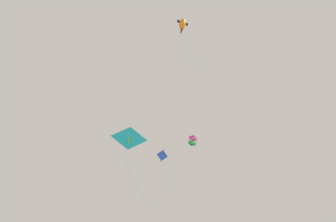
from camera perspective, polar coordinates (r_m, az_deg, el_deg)
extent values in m
cube|color=blue|center=(39.27, -1.01, -7.76)|extent=(0.73, 1.23, 1.36)
cylinder|color=black|center=(39.29, -1.03, -7.76)|extent=(0.47, 0.48, 1.52)
cylinder|color=black|center=(39.32, -0.99, -7.59)|extent=(0.48, 1.06, 0.03)
cylinder|color=#47474C|center=(39.00, -1.30, -9.09)|extent=(0.04, 0.05, 0.32)
cube|color=white|center=(38.94, -1.32, -9.31)|extent=(0.15, 0.11, 0.06)
cylinder|color=#47474C|center=(38.80, -1.33, -9.47)|extent=(0.02, 0.12, 0.32)
cube|color=white|center=(38.67, -1.35, -9.62)|extent=(0.05, 0.17, 0.06)
cylinder|color=#47474C|center=(38.57, -1.33, -9.81)|extent=(0.05, 0.04, 0.32)
cube|color=white|center=(38.47, -1.30, -10.00)|extent=(0.03, 0.17, 0.06)
cylinder|color=#47474C|center=(38.43, -1.32, -10.25)|extent=(0.05, 0.11, 0.32)
cube|color=white|center=(38.39, -1.34, -10.49)|extent=(0.02, 0.17, 0.06)
cylinder|color=#47474C|center=(38.34, -1.32, -10.73)|extent=(0.02, 0.09, 0.32)
cube|color=white|center=(38.29, -1.30, -10.96)|extent=(0.16, 0.09, 0.06)
cylinder|color=#47474C|center=(38.22, -1.29, -11.18)|extent=(0.03, 0.03, 0.32)
cube|color=white|center=(38.14, -1.27, -11.39)|extent=(0.17, 0.05, 0.06)
cylinder|color=#47474C|center=(38.05, -1.32, -11.60)|extent=(0.06, 0.04, 0.32)
cube|color=white|center=(37.97, -1.36, -11.80)|extent=(0.17, 0.03, 0.06)
cylinder|color=#47474C|center=(37.85, -1.37, -11.98)|extent=(0.01, 0.09, 0.32)
cube|color=white|center=(37.74, -1.38, -12.16)|extent=(0.08, 0.17, 0.06)
cylinder|color=#47474C|center=(38.63, 0.20, -11.23)|extent=(1.83, 1.25, 3.18)
ellipsoid|color=orange|center=(48.61, 2.51, 14.88)|extent=(1.73, 1.56, 2.10)
cube|color=black|center=(48.62, 1.99, 15.29)|extent=(0.53, 0.69, 0.42)
cube|color=black|center=(48.87, 3.10, 14.90)|extent=(0.53, 0.69, 0.42)
cube|color=black|center=(47.93, 2.35, 13.80)|extent=(0.70, 0.46, 0.78)
sphere|color=black|center=(49.19, 2.14, 15.33)|extent=(0.24, 0.23, 0.19)
sphere|color=black|center=(49.32, 2.71, 15.13)|extent=(0.24, 0.23, 0.19)
cylinder|color=#47474C|center=(45.29, 3.46, 9.98)|extent=(1.35, 1.90, 7.69)
cube|color=#DB2D93|center=(43.94, 3.96, -4.82)|extent=(0.70, 0.41, 0.38)
cube|color=#DB2D93|center=(43.56, 4.77, -4.69)|extent=(0.70, 0.41, 0.38)
cube|color=#DB2D93|center=(43.50, 4.12, -4.52)|extent=(0.36, 0.73, 0.54)
cube|color=#DB2D93|center=(44.01, 4.61, -4.99)|extent=(0.36, 0.73, 0.54)
cube|color=green|center=(43.59, 3.82, -5.64)|extent=(0.70, 0.41, 0.38)
cube|color=green|center=(43.22, 4.62, -5.51)|extent=(0.70, 0.41, 0.38)
cube|color=green|center=(43.15, 3.97, -5.35)|extent=(0.36, 0.73, 0.54)
cube|color=green|center=(43.66, 4.46, -5.81)|extent=(0.36, 0.73, 0.54)
cylinder|color=#332D28|center=(43.51, 3.64, -5.00)|extent=(0.15, 0.28, 1.14)
cylinder|color=#332D28|center=(44.02, 4.14, -5.46)|extent=(0.15, 0.28, 1.14)
cylinder|color=#332D28|center=(43.13, 4.45, -4.87)|extent=(0.15, 0.28, 1.14)
cylinder|color=#332D28|center=(43.65, 4.94, -5.33)|extent=(0.15, 0.28, 1.14)
pyramid|color=#1EB2C6|center=(39.22, -6.80, -4.78)|extent=(1.87, 3.19, 1.91)
cube|color=yellow|center=(39.32, -6.87, -5.20)|extent=(0.97, 0.44, 1.11)
cube|color=yellow|center=(39.48, -6.66, -3.61)|extent=(0.40, 0.77, 0.21)
cylinder|color=#47474C|center=(38.87, -7.00, -6.33)|extent=(0.04, 0.04, 0.23)
cube|color=white|center=(38.82, -7.03, -6.49)|extent=(0.15, 0.12, 0.06)
cylinder|color=#47474C|center=(38.69, -7.03, -6.56)|extent=(0.08, 0.17, 0.24)
cube|color=white|center=(38.55, -7.03, -6.62)|extent=(0.16, 0.09, 0.06)
cylinder|color=#47474C|center=(38.48, -7.08, -6.76)|extent=(0.06, 0.04, 0.23)
cube|color=white|center=(38.41, -7.13, -6.89)|extent=(0.10, 0.16, 0.06)
cylinder|color=#47474C|center=(38.38, -7.09, -7.07)|extent=(0.06, 0.10, 0.23)
cube|color=white|center=(38.34, -7.05, -7.25)|extent=(0.17, 0.05, 0.06)
cylinder|color=#47474C|center=(38.35, -7.08, -7.46)|extent=(0.08, 0.16, 0.24)
cube|color=white|center=(38.36, -7.12, -7.67)|extent=(0.17, 0.02, 0.06)
cylinder|color=#47474C|center=(38.32, -7.08, -7.85)|extent=(0.06, 0.10, 0.23)
cube|color=white|center=(38.29, -7.04, -8.03)|extent=(0.14, 0.13, 0.06)
cylinder|color=#47474C|center=(38.32, -6.06, -11.65)|extent=(0.96, 3.26, 6.77)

